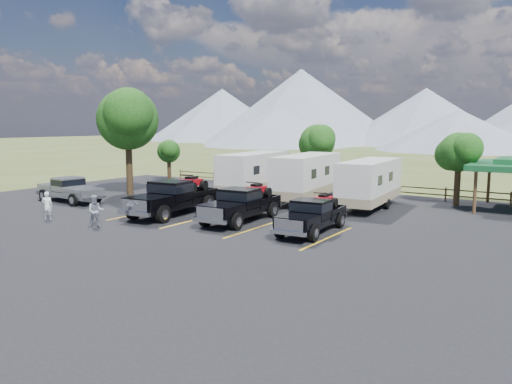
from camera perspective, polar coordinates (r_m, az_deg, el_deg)
The scene contains 18 objects.
ground at distance 23.48m, azimuth -9.57°, elevation -5.35°, with size 320.00×320.00×0.00m, color #425323.
asphalt_lot at distance 25.70m, azimuth -5.02°, elevation -4.07°, with size 44.00×34.00×0.04m, color black.
stall_lines at distance 26.47m, azimuth -3.68°, elevation -3.66°, with size 12.12×5.50×0.01m.
tree_big_nw at distance 38.14m, azimuth -14.47°, elevation 8.03°, with size 5.54×5.18×7.84m.
tree_ne_a at distance 34.43m, azimuth 22.14°, elevation 4.22°, with size 3.11×2.92×4.76m.
tree_north at distance 39.88m, azimuth 6.99°, elevation 5.67°, with size 3.46×3.24×5.25m.
tree_nw_small at distance 46.30m, azimuth -9.95°, elevation 4.60°, with size 2.59×2.43×3.85m.
rail_fence at distance 38.05m, azimuth 12.01°, elevation 0.57°, with size 36.12×0.12×1.00m.
mountain_range at distance 124.90m, azimuth 22.75°, elevation 8.43°, with size 209.00×71.00×20.00m.
rig_left at distance 29.33m, azimuth -9.40°, elevation -0.50°, with size 2.81×6.83×2.23m.
rig_center at distance 26.96m, azimuth -1.64°, elevation -1.33°, with size 2.47×6.19×2.03m.
rig_right at distance 24.43m, azimuth 6.47°, elevation -2.57°, with size 2.24×5.57×1.82m.
trailer_left at distance 36.38m, azimuth -0.27°, elevation 2.13°, with size 3.10×9.10×3.15m.
trailer_center at distance 33.76m, azimuth 5.81°, elevation 1.68°, with size 3.19×9.22×3.19m.
trailer_right at distance 31.79m, azimuth 12.87°, elevation 0.97°, with size 2.72×8.69×3.01m.
pickup_silver at distance 35.85m, azimuth -20.52°, elevation 0.29°, with size 5.69×2.30×1.67m.
person_a at distance 29.72m, azimuth -22.75°, elevation -1.45°, with size 0.57×0.38×1.57m, color silver.
person_b at distance 26.77m, azimuth -17.86°, elevation -2.09°, with size 0.81×0.63×1.66m, color gray.
Camera 1 is at (15.60, -16.72, 5.32)m, focal length 35.00 mm.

